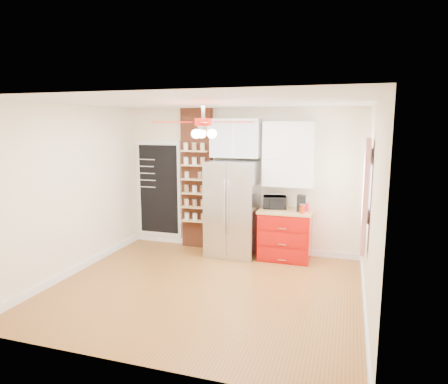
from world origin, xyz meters
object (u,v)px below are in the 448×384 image
(ceiling_fan, at_px, (203,123))
(pantry_jar_oats, at_px, (187,175))
(toaster_oven, at_px, (275,202))
(canister_left, at_px, (302,209))
(fridge, at_px, (233,209))
(coffee_maker, at_px, (301,203))
(red_cabinet, at_px, (285,234))

(ceiling_fan, relative_size, pantry_jar_oats, 11.82)
(toaster_oven, distance_m, canister_left, 0.58)
(fridge, xyz_separation_m, coffee_maker, (1.24, 0.03, 0.17))
(red_cabinet, xyz_separation_m, canister_left, (0.31, -0.18, 0.52))
(red_cabinet, xyz_separation_m, pantry_jar_oats, (-1.93, 0.12, 0.98))
(ceiling_fan, xyz_separation_m, coffee_maker, (1.19, 1.66, -1.38))
(fridge, height_order, coffee_maker, fridge)
(fridge, xyz_separation_m, ceiling_fan, (0.05, -1.63, 1.55))
(ceiling_fan, relative_size, canister_left, 9.60)
(ceiling_fan, height_order, coffee_maker, ceiling_fan)
(fridge, xyz_separation_m, canister_left, (1.28, -0.13, 0.10))
(fridge, bearing_deg, toaster_oven, 9.50)
(coffee_maker, xyz_separation_m, canister_left, (0.04, -0.16, -0.07))
(coffee_maker, height_order, canister_left, coffee_maker)
(fridge, relative_size, red_cabinet, 1.86)
(red_cabinet, bearing_deg, ceiling_fan, -118.71)
(canister_left, bearing_deg, coffee_maker, 102.92)
(canister_left, bearing_deg, ceiling_fan, -129.27)
(fridge, distance_m, pantry_jar_oats, 1.13)
(pantry_jar_oats, bearing_deg, canister_left, -7.52)
(fridge, height_order, toaster_oven, fridge)
(red_cabinet, xyz_separation_m, ceiling_fan, (-0.92, -1.68, 1.97))
(fridge, xyz_separation_m, red_cabinet, (0.97, 0.05, -0.42))
(toaster_oven, height_order, pantry_jar_oats, pantry_jar_oats)
(fridge, bearing_deg, canister_left, -5.80)
(fridge, bearing_deg, pantry_jar_oats, 170.22)
(toaster_oven, xyz_separation_m, canister_left, (0.52, -0.26, -0.04))
(ceiling_fan, bearing_deg, canister_left, 50.73)
(fridge, relative_size, canister_left, 12.00)
(red_cabinet, relative_size, coffee_maker, 3.31)
(ceiling_fan, height_order, canister_left, ceiling_fan)
(toaster_oven, bearing_deg, fridge, 178.06)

